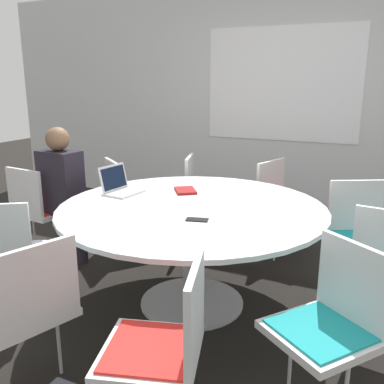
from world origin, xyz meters
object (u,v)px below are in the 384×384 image
chair_6 (361,230)px  chair_9 (127,195)px  chair_5 (384,274)px  spiral_notebook (185,191)px  chair_4 (331,317)px  cell_phone (197,220)px  chair_3 (165,340)px  chair_8 (202,191)px  chair_7 (281,199)px  chair_0 (38,205)px  chair_2 (27,304)px  chair_1 (4,249)px  person_0 (63,186)px  laptop (119,186)px

chair_6 → chair_9: (-2.11, 0.09, 0.00)m
chair_5 → spiral_notebook: 1.54m
chair_4 → cell_phone: (-0.88, 0.43, 0.23)m
chair_4 → spiral_notebook: bearing=-2.4°
chair_5 → chair_3: bearing=60.1°
chair_4 → chair_9: bearing=2.4°
spiral_notebook → chair_8: bearing=104.9°
spiral_notebook → chair_7: bearing=57.4°
chair_0 → chair_3: size_ratio=1.00×
chair_2 → chair_4: same height
chair_9 → spiral_notebook: chair_9 is taller
chair_1 → chair_8: same height
chair_1 → chair_5: size_ratio=1.00×
chair_1 → spiral_notebook: size_ratio=3.41×
cell_phone → chair_8: bearing=112.3°
chair_1 → chair_9: bearing=57.2°
chair_7 → chair_8: (-0.79, -0.03, 0.00)m
chair_7 → chair_9: (-1.38, -0.48, 0.00)m
chair_2 → chair_5: same height
chair_3 → chair_9: 2.40m
chair_5 → chair_9: 2.43m
chair_5 → chair_8: (-1.69, 1.28, 0.00)m
chair_0 → spiral_notebook: size_ratio=3.41×
chair_5 → chair_4: bearing=78.3°
chair_3 → cell_phone: (-0.26, 0.91, 0.23)m
spiral_notebook → chair_3: bearing=-67.4°
chair_4 → chair_8: (-1.48, 1.89, 0.00)m
chair_1 → chair_5: (2.27, 0.65, 0.00)m
chair_6 → person_0: bearing=-16.4°
chair_5 → chair_2: bearing=42.5°
chair_5 → chair_6: 0.76m
chair_7 → spiral_notebook: size_ratio=3.41×
chair_9 → person_0: bearing=-78.3°
chair_1 → chair_9: (-0.01, 1.48, 0.00)m
chair_2 → chair_5: bearing=-36.3°
chair_1 → chair_2: 0.82m
laptop → chair_7: bearing=-35.0°
chair_1 → chair_3: same height
chair_3 → person_0: bearing=35.3°
chair_2 → chair_1: bearing=74.1°
chair_5 → cell_phone: (-1.09, -0.18, 0.23)m
cell_phone → chair_4: bearing=-26.0°
chair_3 → chair_5: bearing=-53.9°
chair_3 → person_0: size_ratio=0.72×
chair_2 → chair_7: 2.52m
chair_1 → chair_4: same height
chair_4 → chair_3: bearing=74.8°
person_0 → chair_0: bearing=-160.9°
chair_6 → chair_3: bearing=42.6°
chair_6 → spiral_notebook: chair_6 is taller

